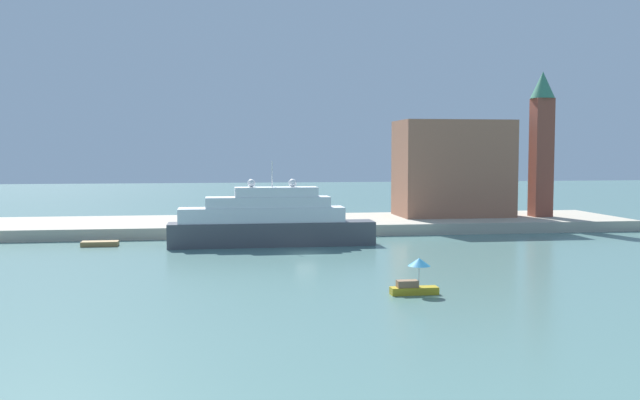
% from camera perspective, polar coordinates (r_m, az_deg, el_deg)
% --- Properties ---
extents(ground, '(400.00, 400.00, 0.00)m').
position_cam_1_polar(ground, '(86.29, -1.12, -4.35)').
color(ground, slate).
extents(quay_dock, '(110.00, 20.92, 1.66)m').
position_cam_1_polar(quay_dock, '(112.29, -2.82, -2.00)').
color(quay_dock, '#B7AD99').
rests_on(quay_dock, ground).
extents(large_yacht, '(27.16, 4.20, 11.18)m').
position_cam_1_polar(large_yacht, '(93.16, -4.12, -1.80)').
color(large_yacht, '#4C4C51').
rests_on(large_yacht, ground).
extents(small_motorboat, '(4.17, 1.98, 3.19)m').
position_cam_1_polar(small_motorboat, '(62.13, 7.71, -6.33)').
color(small_motorboat, '#B7991E').
rests_on(small_motorboat, ground).
extents(work_barge, '(4.70, 1.96, 0.66)m').
position_cam_1_polar(work_barge, '(97.20, -17.40, -3.40)').
color(work_barge, olive).
rests_on(work_barge, ground).
extents(harbor_building, '(18.48, 10.80, 15.96)m').
position_cam_1_polar(harbor_building, '(120.26, 10.70, 2.53)').
color(harbor_building, '#9E664C').
rests_on(harbor_building, quay_dock).
extents(bell_tower, '(4.01, 4.01, 23.96)m').
position_cam_1_polar(bell_tower, '(122.53, 17.52, 4.83)').
color(bell_tower, brown).
rests_on(bell_tower, quay_dock).
extents(parked_car, '(4.07, 1.78, 1.41)m').
position_cam_1_polar(parked_car, '(105.62, -8.49, -1.63)').
color(parked_car, black).
rests_on(parked_car, quay_dock).
extents(person_figure, '(0.36, 0.36, 1.54)m').
position_cam_1_polar(person_figure, '(107.68, -5.28, -1.44)').
color(person_figure, '#4C4C4C').
rests_on(person_figure, quay_dock).
extents(mooring_bollard, '(0.49, 0.49, 0.73)m').
position_cam_1_polar(mooring_bollard, '(102.93, -1.80, -1.87)').
color(mooring_bollard, black).
rests_on(mooring_bollard, quay_dock).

